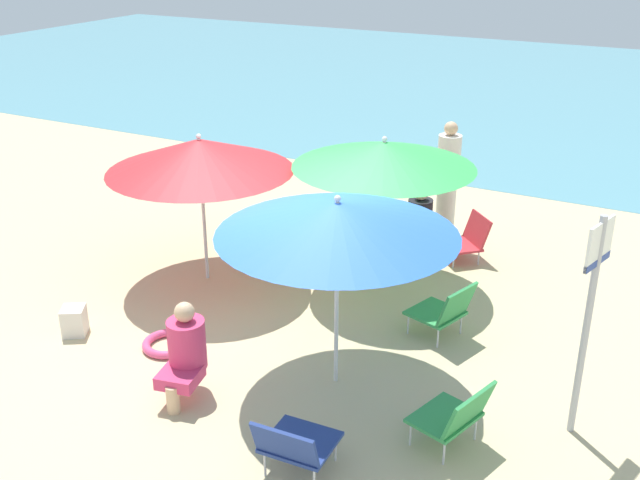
{
  "coord_description": "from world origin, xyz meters",
  "views": [
    {
      "loc": [
        3.73,
        -5.99,
        4.05
      ],
      "look_at": [
        0.1,
        0.91,
        0.7
      ],
      "focal_mm": 42.29,
      "sensor_mm": 36.0,
      "label": 1
    }
  ],
  "objects_px": {
    "warning_sign": "(591,299)",
    "swim_ring": "(168,344)",
    "umbrella_red": "(200,155)",
    "beach_chair_d": "(297,229)",
    "umbrella_green": "(384,154)",
    "beach_chair_c": "(455,415)",
    "person_b": "(416,219)",
    "beach_chair_e": "(468,238)",
    "beach_chair_a": "(445,310)",
    "beach_chair_b": "(295,444)",
    "umbrella_blue": "(337,218)",
    "person_a": "(185,350)",
    "beach_bag": "(74,321)",
    "person_c": "(447,180)"
  },
  "relations": [
    {
      "from": "warning_sign",
      "to": "swim_ring",
      "type": "distance_m",
      "value": 4.12
    },
    {
      "from": "umbrella_red",
      "to": "beach_chair_d",
      "type": "relative_size",
      "value": 2.96
    },
    {
      "from": "warning_sign",
      "to": "swim_ring",
      "type": "xyz_separation_m",
      "value": [
        -3.9,
        -0.53,
        -1.23
      ]
    },
    {
      "from": "umbrella_red",
      "to": "swim_ring",
      "type": "bearing_deg",
      "value": -68.61
    },
    {
      "from": "beach_chair_d",
      "to": "swim_ring",
      "type": "relative_size",
      "value": 1.37
    },
    {
      "from": "umbrella_green",
      "to": "beach_chair_c",
      "type": "relative_size",
      "value": 3.08
    },
    {
      "from": "person_b",
      "to": "beach_chair_d",
      "type": "bearing_deg",
      "value": 6.02
    },
    {
      "from": "beach_chair_e",
      "to": "person_b",
      "type": "distance_m",
      "value": 0.72
    },
    {
      "from": "beach_chair_a",
      "to": "beach_chair_b",
      "type": "relative_size",
      "value": 1.17
    },
    {
      "from": "beach_chair_c",
      "to": "beach_chair_d",
      "type": "bearing_deg",
      "value": -25.5
    },
    {
      "from": "umbrella_red",
      "to": "beach_chair_c",
      "type": "bearing_deg",
      "value": -24.64
    },
    {
      "from": "umbrella_blue",
      "to": "beach_chair_e",
      "type": "xyz_separation_m",
      "value": [
        0.25,
        3.25,
        -1.36
      ]
    },
    {
      "from": "beach_chair_b",
      "to": "warning_sign",
      "type": "bearing_deg",
      "value": -50.88
    },
    {
      "from": "beach_chair_c",
      "to": "beach_chair_e",
      "type": "bearing_deg",
      "value": -56.96
    },
    {
      "from": "beach_chair_a",
      "to": "warning_sign",
      "type": "height_order",
      "value": "warning_sign"
    },
    {
      "from": "beach_chair_b",
      "to": "person_a",
      "type": "xyz_separation_m",
      "value": [
        -1.42,
        0.51,
        0.16
      ]
    },
    {
      "from": "warning_sign",
      "to": "swim_ring",
      "type": "height_order",
      "value": "warning_sign"
    },
    {
      "from": "beach_chair_e",
      "to": "warning_sign",
      "type": "relative_size",
      "value": 0.36
    },
    {
      "from": "umbrella_blue",
      "to": "warning_sign",
      "type": "distance_m",
      "value": 2.17
    },
    {
      "from": "beach_chair_b",
      "to": "person_a",
      "type": "distance_m",
      "value": 1.52
    },
    {
      "from": "umbrella_red",
      "to": "beach_bag",
      "type": "relative_size",
      "value": 7.13
    },
    {
      "from": "beach_chair_a",
      "to": "person_c",
      "type": "height_order",
      "value": "person_c"
    },
    {
      "from": "umbrella_green",
      "to": "beach_bag",
      "type": "height_order",
      "value": "umbrella_green"
    },
    {
      "from": "beach_chair_b",
      "to": "beach_chair_c",
      "type": "relative_size",
      "value": 0.89
    },
    {
      "from": "umbrella_red",
      "to": "person_a",
      "type": "distance_m",
      "value": 2.67
    },
    {
      "from": "beach_chair_b",
      "to": "warning_sign",
      "type": "distance_m",
      "value": 2.6
    },
    {
      "from": "umbrella_red",
      "to": "person_a",
      "type": "relative_size",
      "value": 2.35
    },
    {
      "from": "person_b",
      "to": "swim_ring",
      "type": "distance_m",
      "value": 3.76
    },
    {
      "from": "swim_ring",
      "to": "beach_chair_d",
      "type": "bearing_deg",
      "value": 89.53
    },
    {
      "from": "beach_chair_d",
      "to": "person_b",
      "type": "xyz_separation_m",
      "value": [
        1.3,
        0.86,
        0.08
      ]
    },
    {
      "from": "beach_chair_c",
      "to": "person_b",
      "type": "relative_size",
      "value": 0.77
    },
    {
      "from": "beach_chair_e",
      "to": "person_a",
      "type": "distance_m",
      "value": 4.3
    },
    {
      "from": "umbrella_red",
      "to": "beach_chair_b",
      "type": "bearing_deg",
      "value": -43.92
    },
    {
      "from": "umbrella_green",
      "to": "beach_chair_b",
      "type": "xyz_separation_m",
      "value": [
        0.77,
        -3.43,
        -1.29
      ]
    },
    {
      "from": "umbrella_green",
      "to": "person_a",
      "type": "height_order",
      "value": "umbrella_green"
    },
    {
      "from": "umbrella_green",
      "to": "beach_chair_d",
      "type": "distance_m",
      "value": 1.83
    },
    {
      "from": "warning_sign",
      "to": "umbrella_blue",
      "type": "bearing_deg",
      "value": -158.26
    },
    {
      "from": "umbrella_green",
      "to": "warning_sign",
      "type": "relative_size",
      "value": 1.06
    },
    {
      "from": "beach_chair_c",
      "to": "beach_chair_e",
      "type": "distance_m",
      "value": 3.83
    },
    {
      "from": "beach_bag",
      "to": "person_a",
      "type": "bearing_deg",
      "value": -10.96
    },
    {
      "from": "umbrella_green",
      "to": "beach_chair_a",
      "type": "bearing_deg",
      "value": -38.46
    },
    {
      "from": "person_b",
      "to": "person_c",
      "type": "distance_m",
      "value": 0.75
    },
    {
      "from": "person_b",
      "to": "beach_bag",
      "type": "bearing_deg",
      "value": 30.24
    },
    {
      "from": "beach_chair_d",
      "to": "umbrella_red",
      "type": "bearing_deg",
      "value": -86.7
    },
    {
      "from": "beach_chair_b",
      "to": "person_a",
      "type": "relative_size",
      "value": 0.65
    },
    {
      "from": "beach_chair_b",
      "to": "warning_sign",
      "type": "xyz_separation_m",
      "value": [
        1.81,
        1.6,
        0.96
      ]
    },
    {
      "from": "beach_chair_c",
      "to": "swim_ring",
      "type": "distance_m",
      "value": 3.1
    },
    {
      "from": "person_a",
      "to": "umbrella_red",
      "type": "bearing_deg",
      "value": -160.25
    },
    {
      "from": "beach_bag",
      "to": "umbrella_green",
      "type": "bearing_deg",
      "value": 47.7
    },
    {
      "from": "umbrella_green",
      "to": "person_a",
      "type": "bearing_deg",
      "value": -102.45
    }
  ]
}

